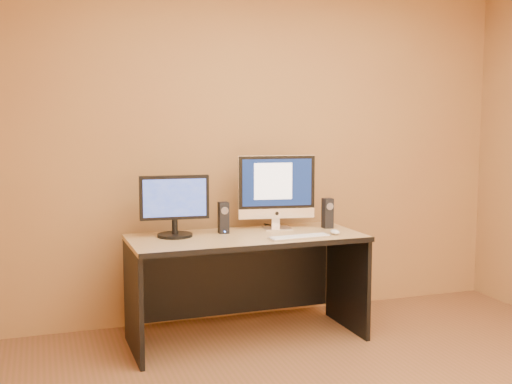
# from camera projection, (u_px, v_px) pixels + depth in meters

# --- Properties ---
(walls) EXTENTS (4.00, 4.00, 2.60)m
(walls) POSITION_uv_depth(u_px,v_px,m) (401.00, 167.00, 3.00)
(walls) COLOR olive
(walls) RESTS_ON ground
(desk) EXTENTS (1.59, 0.72, 0.73)m
(desk) POSITION_uv_depth(u_px,v_px,m) (247.00, 288.00, 4.38)
(desk) COLOR tan
(desk) RESTS_ON ground
(imac) EXTENTS (0.59, 0.29, 0.54)m
(imac) POSITION_uv_depth(u_px,v_px,m) (277.00, 191.00, 4.57)
(imac) COLOR silver
(imac) RESTS_ON desk
(second_monitor) EXTENTS (0.49, 0.27, 0.41)m
(second_monitor) POSITION_uv_depth(u_px,v_px,m) (174.00, 206.00, 4.28)
(second_monitor) COLOR black
(second_monitor) RESTS_ON desk
(speaker_left) EXTENTS (0.07, 0.07, 0.22)m
(speaker_left) POSITION_uv_depth(u_px,v_px,m) (223.00, 218.00, 4.42)
(speaker_left) COLOR black
(speaker_left) RESTS_ON desk
(speaker_right) EXTENTS (0.07, 0.07, 0.22)m
(speaker_right) POSITION_uv_depth(u_px,v_px,m) (328.00, 213.00, 4.63)
(speaker_right) COLOR black
(speaker_right) RESTS_ON desk
(keyboard) EXTENTS (0.43, 0.14, 0.02)m
(keyboard) POSITION_uv_depth(u_px,v_px,m) (300.00, 237.00, 4.25)
(keyboard) COLOR silver
(keyboard) RESTS_ON desk
(mouse) EXTENTS (0.06, 0.10, 0.04)m
(mouse) POSITION_uv_depth(u_px,v_px,m) (335.00, 232.00, 4.39)
(mouse) COLOR white
(mouse) RESTS_ON desk
(cable_a) EXTENTS (0.08, 0.21, 0.01)m
(cable_a) POSITION_uv_depth(u_px,v_px,m) (273.00, 226.00, 4.71)
(cable_a) COLOR black
(cable_a) RESTS_ON desk
(cable_b) EXTENTS (0.06, 0.17, 0.01)m
(cable_b) POSITION_uv_depth(u_px,v_px,m) (266.00, 226.00, 4.69)
(cable_b) COLOR black
(cable_b) RESTS_ON desk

